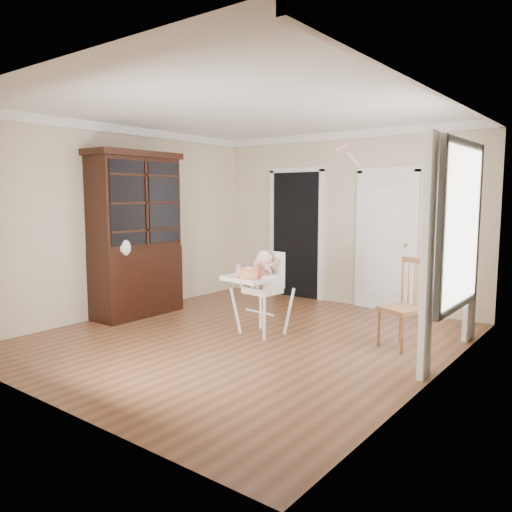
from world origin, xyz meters
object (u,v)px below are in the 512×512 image
Objects in this scene: high_chair at (262,283)px; dining_chair at (404,306)px; china_cabinet at (136,235)px; sippy_cup at (239,269)px; cake at (249,274)px.

high_chair is 1.03× the size of dining_chair.
high_chair is at bearing 8.17° from china_cabinet.
china_cabinet is at bearing -165.02° from high_chair.
china_cabinet is 2.30× the size of dining_chair.
high_chair is 0.45× the size of china_cabinet.
sippy_cup is at bearing -147.26° from high_chair.
sippy_cup is 0.08× the size of china_cabinet.
sippy_cup is at bearing 151.05° from cake.
high_chair is 5.79× the size of sippy_cup.
china_cabinet is 3.79m from dining_chair.
dining_chair is at bearing 19.56° from sippy_cup.
high_chair reaches higher than dining_chair.
high_chair is 0.31m from cake.
china_cabinet is at bearing -179.46° from cake.
high_chair reaches higher than sippy_cup.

